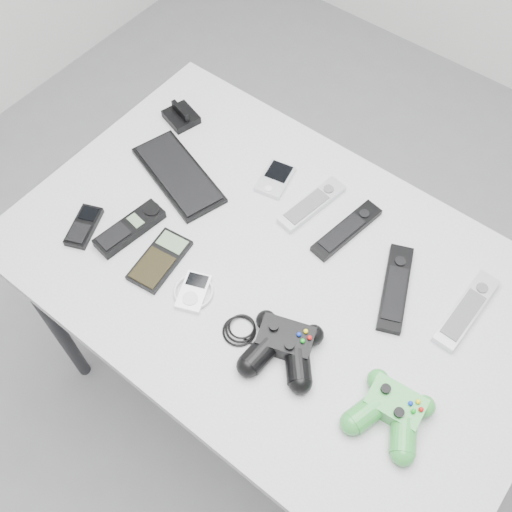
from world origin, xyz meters
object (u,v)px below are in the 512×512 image
Objects in this scene: cordless_handset at (130,228)px; pda_keyboard at (178,174)px; remote_silver_a at (312,204)px; calculator at (160,260)px; mobile_phone at (84,226)px; remote_black_a at (347,230)px; desk at (278,285)px; remote_silver_b at (467,310)px; pda at (275,179)px; controller_black at (283,346)px; remote_black_b at (395,288)px; mp3_player at (194,292)px; controller_green at (392,411)px.

pda_keyboard is at bearing 104.46° from cordless_handset.
remote_silver_a reaches higher than pda_keyboard.
mobile_phone is at bearing -175.66° from calculator.
calculator is at bearing -40.20° from pda_keyboard.
cordless_handset is (-0.39, -0.30, 0.00)m from remote_black_a.
remote_silver_b reaches higher than desk.
remote_black_a reaches higher than pda.
mobile_phone is 0.53m from controller_black.
cordless_handset is (-0.32, -0.13, 0.08)m from desk.
remote_black_b is at bearing 22.58° from calculator.
pda_keyboard is 0.33m from remote_silver_a.
pda_keyboard is 1.29× the size of remote_silver_b.
mp3_player is at bearing -94.38° from pda.
desk is 0.20m from remote_black_a.
remote_silver_a and remote_black_a have the same top height.
pda_keyboard is at bearing 52.06° from mobile_phone.
cordless_handset is 0.11m from calculator.
remote_black_b is 1.40× the size of calculator.
pda_keyboard is 1.76× the size of calculator.
remote_silver_a is 1.65× the size of mobile_phone.
controller_black reaches higher than remote_black_b.
controller_black is (-0.10, -0.26, 0.02)m from remote_black_b.
mobile_phone is (-0.41, -0.19, 0.08)m from desk.
remote_black_a is at bearing -17.06° from pda.
controller_black is (0.16, -0.33, 0.02)m from remote_silver_a.
pda is 0.92× the size of mobile_phone.
pda_keyboard is 0.32m from mp3_player.
controller_black reaches higher than mobile_phone.
controller_black is (0.23, 0.01, 0.02)m from mp3_player.
pda is at bearing 33.00° from mobile_phone.
remote_silver_b is 0.28m from controller_green.
controller_green reaches higher than remote_silver_a.
calculator is at bearing -1.22° from cordless_handset.
cordless_handset is 1.12× the size of calculator.
remote_black_a reaches higher than pda_keyboard.
remote_black_b is 0.43m from mp3_player.
controller_green is (0.40, -0.31, 0.02)m from remote_silver_a.
pda_keyboard is 2.38× the size of mobile_phone.
remote_black_a is 0.59m from mobile_phone.
pda_keyboard is 0.72m from remote_silver_b.
mobile_phone is 0.74× the size of calculator.
remote_silver_a is 0.50m from controller_green.
cordless_handset is 1.06× the size of controller_green.
controller_green is (0.77, 0.06, 0.02)m from mobile_phone.
pda is 0.55× the size of remote_silver_a.
remote_silver_b is 1.21× the size of cordless_handset.
calculator is at bearing -122.19° from remote_black_a.
pda_keyboard is at bearing 114.68° from calculator.
remote_silver_b reaches higher than pda_keyboard.
remote_silver_a is at bearing 55.71° from cordless_handset.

